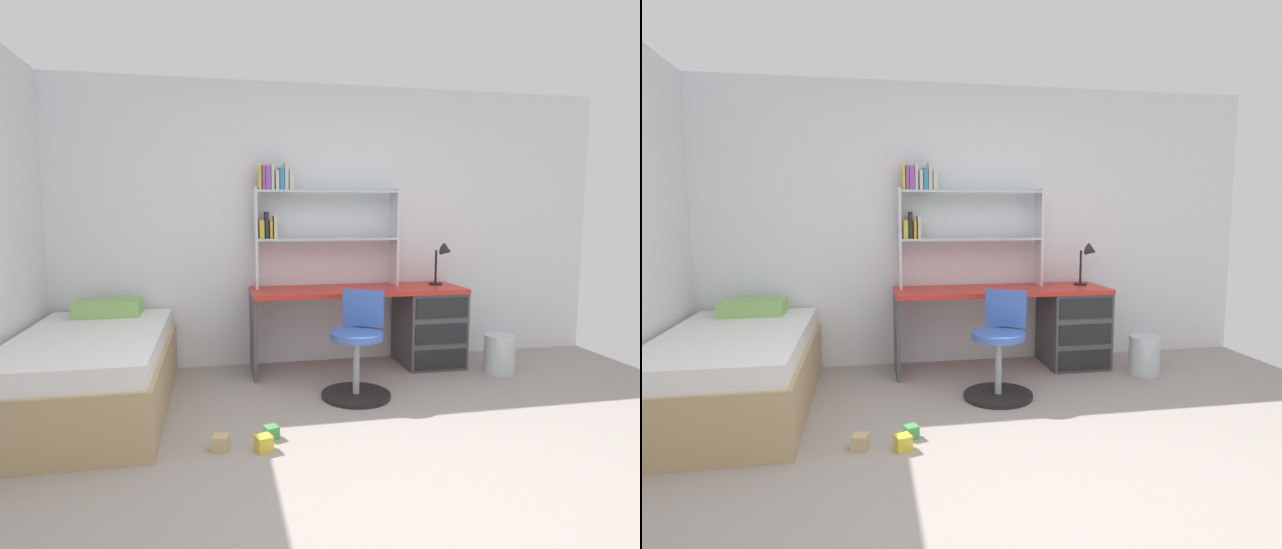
{
  "view_description": "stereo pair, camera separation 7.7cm",
  "coord_description": "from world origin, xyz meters",
  "views": [
    {
      "loc": [
        -0.89,
        -2.1,
        1.38
      ],
      "look_at": [
        -0.15,
        1.58,
        0.93
      ],
      "focal_mm": 29.29,
      "sensor_mm": 36.0,
      "label": 1
    },
    {
      "loc": [
        -0.82,
        -2.12,
        1.38
      ],
      "look_at": [
        -0.15,
        1.58,
        0.93
      ],
      "focal_mm": 29.29,
      "sensor_mm": 36.0,
      "label": 2
    }
  ],
  "objects": [
    {
      "name": "room_shell",
      "position": [
        -1.21,
        1.24,
        1.26
      ],
      "size": [
        5.55,
        6.15,
        2.51
      ],
      "color": "silver",
      "rests_on": "ground_plane"
    },
    {
      "name": "ground_plane",
      "position": [
        0.0,
        0.0,
        -0.01
      ],
      "size": [
        5.55,
        6.15,
        0.02
      ],
      "primitive_type": "cube",
      "color": "#9E938C"
    },
    {
      "name": "desk_lamp",
      "position": [
        1.15,
        2.32,
        0.97
      ],
      "size": [
        0.2,
        0.17,
        0.38
      ],
      "color": "black",
      "rests_on": "desk"
    },
    {
      "name": "waste_bin",
      "position": [
        1.49,
        1.89,
        0.17
      ],
      "size": [
        0.26,
        0.26,
        0.33
      ],
      "primitive_type": "cylinder",
      "color": "silver",
      "rests_on": "ground_plane"
    },
    {
      "name": "bed_platform",
      "position": [
        -1.75,
        1.66,
        0.28
      ],
      "size": [
        1.01,
        1.81,
        0.67
      ],
      "color": "tan",
      "rests_on": "ground_plane"
    },
    {
      "name": "bookshelf_hutch",
      "position": [
        -0.1,
        2.44,
        1.38
      ],
      "size": [
        1.28,
        0.22,
        1.08
      ],
      "color": "silver",
      "rests_on": "desk"
    },
    {
      "name": "desk",
      "position": [
        0.82,
        2.27,
        0.4
      ],
      "size": [
        1.87,
        0.57,
        0.72
      ],
      "color": "red",
      "rests_on": "ground_plane"
    },
    {
      "name": "swivel_chair",
      "position": [
        0.14,
        1.58,
        0.31
      ],
      "size": [
        0.52,
        0.52,
        0.79
      ],
      "color": "black",
      "rests_on": "ground_plane"
    },
    {
      "name": "toy_block_yellow_0",
      "position": [
        -0.64,
        0.8,
        0.04
      ],
      "size": [
        0.11,
        0.11,
        0.09
      ],
      "primitive_type": "cube",
      "rotation": [
        0.0,
        0.0,
        1.88
      ],
      "color": "gold",
      "rests_on": "ground_plane"
    },
    {
      "name": "toy_block_green_1",
      "position": [
        -0.58,
        0.96,
        0.04
      ],
      "size": [
        0.1,
        0.1,
        0.08
      ],
      "primitive_type": "cube",
      "rotation": [
        0.0,
        0.0,
        0.36
      ],
      "color": "#479E51",
      "rests_on": "ground_plane"
    },
    {
      "name": "toy_block_natural_2",
      "position": [
        -0.89,
        0.85,
        0.04
      ],
      "size": [
        0.11,
        0.11,
        0.09
      ],
      "primitive_type": "cube",
      "rotation": [
        0.0,
        0.0,
        1.31
      ],
      "color": "tan",
      "rests_on": "ground_plane"
    }
  ]
}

